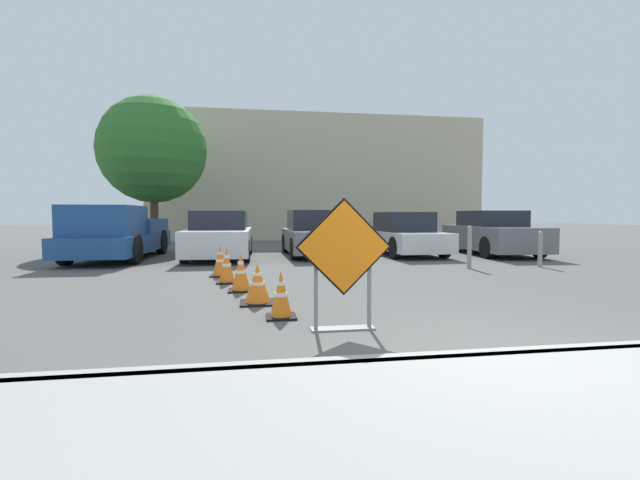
{
  "coord_description": "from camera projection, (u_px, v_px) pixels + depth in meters",
  "views": [
    {
      "loc": [
        -2.39,
        -3.48,
        1.37
      ],
      "look_at": [
        -0.22,
        10.35,
        0.54
      ],
      "focal_mm": 24.0,
      "sensor_mm": 36.0,
      "label": 1
    }
  ],
  "objects": [
    {
      "name": "road_closed_sign",
      "position": [
        344.0,
        258.0,
        5.01
      ],
      "size": [
        1.15,
        0.2,
        1.57
      ],
      "color": "black",
      "rests_on": "ground_plane"
    },
    {
      "name": "building_facade_backdrop",
      "position": [
        316.0,
        180.0,
        25.38
      ],
      "size": [
        18.4,
        5.0,
        6.83
      ],
      "color": "beige",
      "rests_on": "ground_plane"
    },
    {
      "name": "traffic_cone_nearest",
      "position": [
        281.0,
        295.0,
        5.66
      ],
      "size": [
        0.4,
        0.4,
        0.63
      ],
      "color": "black",
      "rests_on": "ground_plane"
    },
    {
      "name": "traffic_cone_fifth",
      "position": [
        220.0,
        261.0,
        9.49
      ],
      "size": [
        0.45,
        0.45,
        0.7
      ],
      "color": "black",
      "rests_on": "ground_plane"
    },
    {
      "name": "street_tree_behind_lot",
      "position": [
        153.0,
        150.0,
        17.38
      ],
      "size": [
        4.3,
        4.3,
        6.16
      ],
      "color": "#513823",
      "rests_on": "ground_plane"
    },
    {
      "name": "ground_plane",
      "position": [
        328.0,
        257.0,
        13.75
      ],
      "size": [
        96.0,
        96.0,
        0.0
      ],
      "primitive_type": "plane",
      "color": "#565451"
    },
    {
      "name": "curb_lip",
      "position": [
        520.0,
        358.0,
        3.88
      ],
      "size": [
        29.88,
        0.2,
        0.14
      ],
      "color": "#999993",
      "rests_on": "ground_plane"
    },
    {
      "name": "parked_car_second",
      "position": [
        314.0,
        235.0,
        14.33
      ],
      "size": [
        1.97,
        4.12,
        1.52
      ],
      "rotation": [
        0.0,
        0.0,
        3.17
      ],
      "color": "slate",
      "rests_on": "ground_plane"
    },
    {
      "name": "traffic_cone_second",
      "position": [
        258.0,
        284.0,
        6.57
      ],
      "size": [
        0.54,
        0.54,
        0.62
      ],
      "color": "black",
      "rests_on": "ground_plane"
    },
    {
      "name": "traffic_cone_fourth",
      "position": [
        227.0,
        265.0,
        8.55
      ],
      "size": [
        0.41,
        0.41,
        0.73
      ],
      "color": "black",
      "rests_on": "ground_plane"
    },
    {
      "name": "bollard_nearest",
      "position": [
        469.0,
        246.0,
        10.85
      ],
      "size": [
        0.12,
        0.12,
        1.09
      ],
      "color": "gray",
      "rests_on": "ground_plane"
    },
    {
      "name": "parked_car_fourth",
      "position": [
        492.0,
        234.0,
        14.76
      ],
      "size": [
        2.18,
        4.58,
        1.51
      ],
      "rotation": [
        0.0,
        0.0,
        3.07
      ],
      "color": "slate",
      "rests_on": "ground_plane"
    },
    {
      "name": "bollard_second",
      "position": [
        540.0,
        248.0,
        11.16
      ],
      "size": [
        0.12,
        0.12,
        0.94
      ],
      "color": "gray",
      "rests_on": "ground_plane"
    },
    {
      "name": "pickup_truck",
      "position": [
        115.0,
        235.0,
        12.87
      ],
      "size": [
        2.13,
        5.29,
        1.63
      ],
      "rotation": [
        0.0,
        0.0,
        3.12
      ],
      "color": "navy",
      "rests_on": "ground_plane"
    },
    {
      "name": "parked_car_third",
      "position": [
        404.0,
        235.0,
        14.57
      ],
      "size": [
        1.97,
        4.1,
        1.46
      ],
      "rotation": [
        0.0,
        0.0,
        3.18
      ],
      "color": "silver",
      "rests_on": "ground_plane"
    },
    {
      "name": "traffic_cone_third",
      "position": [
        241.0,
        272.0,
        7.65
      ],
      "size": [
        0.45,
        0.45,
        0.69
      ],
      "color": "black",
      "rests_on": "ground_plane"
    },
    {
      "name": "parked_car_nearest",
      "position": [
        220.0,
        236.0,
        13.5
      ],
      "size": [
        1.99,
        4.47,
        1.49
      ],
      "rotation": [
        0.0,
        0.0,
        3.12
      ],
      "color": "silver",
      "rests_on": "ground_plane"
    }
  ]
}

